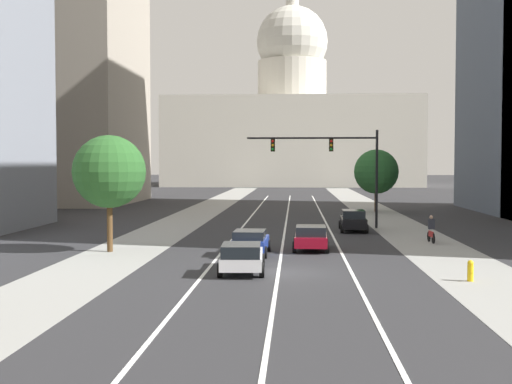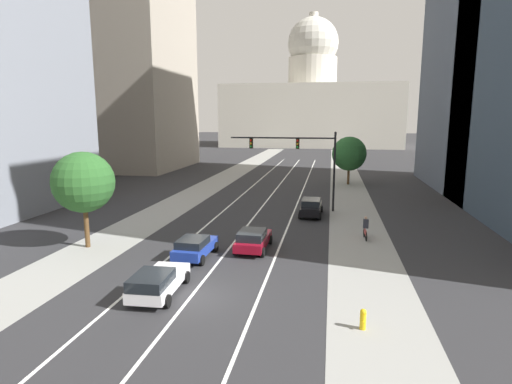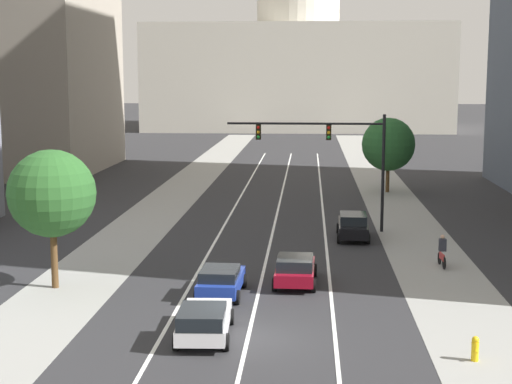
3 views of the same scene
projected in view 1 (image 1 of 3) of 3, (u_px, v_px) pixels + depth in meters
The scene contains 17 objects.
ground_plane at pixel (288, 210), 69.99m from camera, with size 400.00×400.00×0.00m, color #2B2B2D.
sidewalk_left at pixel (198, 213), 65.53m from camera, with size 4.44×130.00×0.01m, color gray.
sidewalk_right at pixel (378, 214), 64.48m from camera, with size 4.44×130.00×0.01m, color gray.
lane_stripe_left at pixel (246, 222), 55.23m from camera, with size 0.16×90.00×0.01m, color white.
lane_stripe_center at pixel (286, 223), 55.03m from camera, with size 0.16×90.00×0.01m, color white.
lane_stripe_right at pixel (326, 223), 54.84m from camera, with size 0.16×90.00×0.01m, color white.
office_tower_far_left at pixel (46, 32), 81.72m from camera, with size 21.96×21.59×42.33m.
capitol_building at pixel (292, 129), 147.28m from camera, with size 53.87×29.95×40.86m.
car_white at pixel (242, 257), 30.02m from camera, with size 2.20×4.48×1.41m.
car_crimson at pixel (311, 237), 37.81m from camera, with size 2.11×4.20×1.43m.
car_black at pixel (353, 220), 48.34m from camera, with size 2.04×4.50×1.56m.
car_blue at pixel (250, 242), 35.84m from camera, with size 2.09×4.06×1.38m.
traffic_signal_mast at pixel (336, 158), 50.44m from camera, with size 10.00×0.39×7.50m.
fire_hydrant at pixel (470, 271), 27.86m from camera, with size 0.26×0.35×0.91m.
cyclist at pixel (431, 229), 41.30m from camera, with size 0.38×1.70×1.72m.
street_tree_near_left at pixel (109, 172), 36.97m from camera, with size 4.09×4.09×6.56m.
street_tree_far_right at pixel (376, 172), 67.16m from camera, with size 4.52×4.52×6.36m.
Camera 1 is at (0.75, -29.92, 5.02)m, focal length 46.43 mm.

